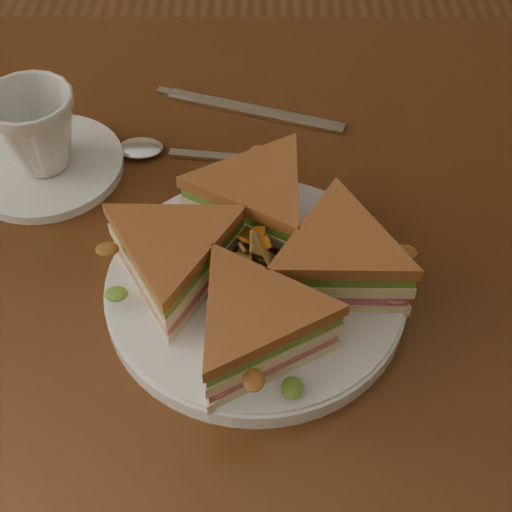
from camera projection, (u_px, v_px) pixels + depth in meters
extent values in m
cube|color=#381C0C|center=(309.00, 268.00, 0.66)|extent=(1.20, 0.80, 0.04)
cylinder|color=white|center=(256.00, 288.00, 0.61)|extent=(0.26, 0.26, 0.02)
cube|color=silver|center=(232.00, 159.00, 0.73)|extent=(0.13, 0.02, 0.00)
ellipsoid|color=silver|center=(141.00, 149.00, 0.73)|extent=(0.05, 0.03, 0.01)
cube|color=silver|center=(255.00, 112.00, 0.78)|extent=(0.20, 0.08, 0.00)
cube|color=silver|center=(178.00, 96.00, 0.80)|extent=(0.05, 0.02, 0.00)
cylinder|color=white|center=(46.00, 166.00, 0.71)|extent=(0.16, 0.16, 0.01)
imported|color=white|center=(36.00, 130.00, 0.68)|extent=(0.11, 0.11, 0.08)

